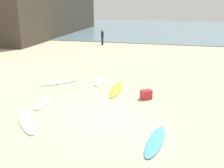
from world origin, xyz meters
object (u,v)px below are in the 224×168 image
surfboard_5 (116,89)px  beach_cooler (146,95)px  surfboard_1 (59,82)px  beachgoer_near (102,37)px  surfboard_0 (43,101)px  surfboard_2 (155,141)px  surfboard_4 (27,121)px  surfboard_3 (98,81)px

surfboard_5 → beach_cooler: beach_cooler is taller
surfboard_1 → beach_cooler: size_ratio=4.35×
beachgoer_near → surfboard_0: bearing=-30.5°
beachgoer_near → beach_cooler: bearing=-13.9°
surfboard_0 → beachgoer_near: size_ratio=1.28×
surfboard_2 → surfboard_5: (-2.47, 4.67, -0.00)m
surfboard_1 → surfboard_4: size_ratio=0.89×
surfboard_2 → beach_cooler: size_ratio=4.24×
surfboard_5 → surfboard_0: bearing=-142.5°
surfboard_3 → surfboard_1: bearing=-171.2°
surfboard_0 → surfboard_1: size_ratio=0.96×
surfboard_3 → surfboard_5: surfboard_5 is taller
surfboard_4 → beach_cooler: 5.43m
surfboard_2 → surfboard_3: (-3.87, 5.90, -0.01)m
surfboard_1 → surfboard_4: (1.03, -4.77, -0.00)m
beach_cooler → surfboard_4: bearing=-138.9°
surfboard_4 → surfboard_5: surfboard_5 is taller
surfboard_0 → surfboard_2: surfboard_2 is taller
surfboard_0 → surfboard_1: bearing=88.2°
surfboard_2 → surfboard_4: size_ratio=0.87×
surfboard_1 → surfboard_2: (5.92, -5.00, 0.00)m
surfboard_3 → beachgoer_near: size_ratio=1.35×
surfboard_1 → beach_cooler: 5.26m
surfboard_5 → beachgoer_near: size_ratio=1.57×
surfboard_0 → surfboard_4: bearing=-92.0°
surfboard_5 → beach_cooler: (1.67, -0.88, 0.18)m
surfboard_5 → beachgoer_near: (-5.05, 14.07, 0.87)m
surfboard_4 → surfboard_0: bearing=59.4°
surfboard_1 → surfboard_5: (3.45, -0.33, 0.00)m
surfboard_0 → beach_cooler: size_ratio=4.17×
surfboard_1 → surfboard_3: surfboard_1 is taller
surfboard_4 → surfboard_5: (2.42, 4.45, 0.01)m
surfboard_4 → beach_cooler: bearing=-1.5°
surfboard_3 → beachgoer_near: bearing=90.9°
surfboard_4 → surfboard_2: bearing=-45.2°
surfboard_0 → surfboard_3: surfboard_3 is taller
surfboard_2 → surfboard_5: size_ratio=0.83×
beach_cooler → surfboard_2: bearing=-78.0°
surfboard_1 → beachgoer_near: 13.86m
surfboard_4 → beach_cooler: beach_cooler is taller
surfboard_5 → beachgoer_near: beachgoer_near is taller
surfboard_0 → surfboard_4: 2.03m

